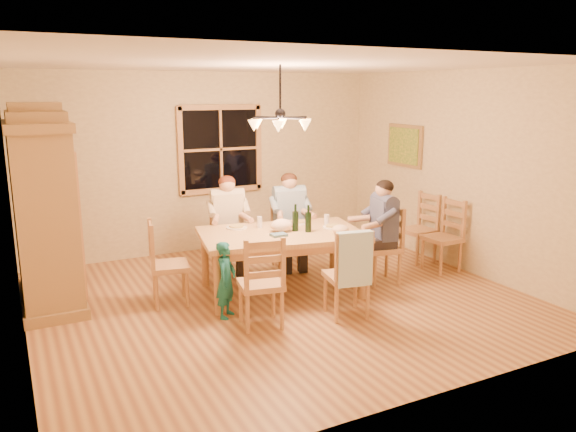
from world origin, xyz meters
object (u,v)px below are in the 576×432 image
wine_bottle_a (295,218)px  chair_spare_back (418,241)px  chair_far_right (289,247)px  chair_spare_front (441,249)px  chair_end_left (170,278)px  adult_woman (228,213)px  adult_plaid_man (289,209)px  chair_near_left (261,298)px  chair_end_right (381,259)px  adult_slate_man (383,218)px  armoire (45,215)px  dining_table (281,240)px  chair_far_left (229,251)px  chandelier (280,122)px  wine_bottle_b (308,218)px  chair_near_right (346,289)px  child (226,280)px

wine_bottle_a → chair_spare_back: size_ratio=0.33×
chair_far_right → chair_spare_front: bearing=160.1°
chair_end_left → adult_woman: 1.36m
chair_end_left → adult_plaid_man: adult_plaid_man is taller
chair_near_left → adult_woman: size_ratio=1.13×
chair_near_left → chair_end_right: (1.95, 0.56, 0.00)m
chair_end_right → wine_bottle_a: bearing=89.9°
chair_spare_front → adult_slate_man: bearing=89.5°
adult_slate_man → chair_far_right: bearing=46.6°
chair_spare_back → adult_slate_man: bearing=113.2°
armoire → wine_bottle_a: (2.71, -0.88, -0.13)m
dining_table → chair_end_left: bearing=169.4°
armoire → chair_end_right: 4.08m
chair_far_right → chair_far_left: bearing=0.0°
armoire → wine_bottle_a: size_ratio=6.97×
chandelier → wine_bottle_b: bearing=10.9°
chair_spare_front → chair_spare_back: bearing=-1.1°
chair_far_right → chair_near_right: 1.82m
armoire → chair_near_right: size_ratio=2.32×
chair_far_right → dining_table: bearing=67.6°
chair_far_right → chair_spare_back: (1.80, -0.56, 0.00)m
armoire → adult_slate_man: 4.01m
chair_spare_front → chair_far_right: bearing=58.4°
chair_near_right → chair_end_left: size_ratio=1.00×
chandelier → child: chandelier is taller
child → chair_near_left: bearing=-105.9°
adult_plaid_man → wine_bottle_b: adult_plaid_man is taller
adult_slate_man → chair_end_left: bearing=90.0°
chair_end_left → adult_slate_man: bearing=90.0°
armoire → child: armoire is taller
armoire → chair_far_right: size_ratio=2.32×
wine_bottle_a → chair_far_right: bearing=67.2°
dining_table → adult_slate_man: (1.31, -0.25, 0.18)m
chair_near_left → chair_spare_back: same height
chair_spare_front → wine_bottle_b: bearing=86.3°
chandelier → armoire: size_ratio=0.33×
chair_far_right → child: (-1.41, -1.25, 0.12)m
dining_table → chair_far_right: 1.05m
wine_bottle_a → chair_spare_front: (2.16, -0.21, -0.62)m
chair_far_left → chair_near_right: 2.06m
chair_end_right → adult_plaid_man: bearing=46.6°
armoire → chair_far_right: 3.16m
child → chair_near_right: bearing=-73.0°
chandelier → child: 1.83m
chair_far_left → child: (-0.57, -1.40, 0.12)m
dining_table → wine_bottle_b: bearing=-25.8°
child → adult_slate_man: bearing=-43.1°
chair_far_right → chair_near_right: same height
chandelier → adult_slate_man: size_ratio=0.88×
armoire → dining_table: (2.54, -0.85, -0.39)m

